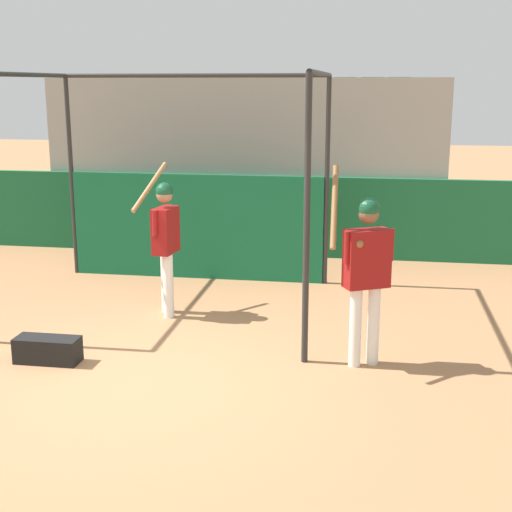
% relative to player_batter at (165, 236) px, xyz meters
% --- Properties ---
extents(ground_plane, '(60.00, 60.00, 0.00)m').
position_rel_player_batter_xyz_m(ground_plane, '(0.32, -2.15, -1.05)').
color(ground_plane, '#A8754C').
extents(outfield_wall, '(24.00, 0.12, 1.41)m').
position_rel_player_batter_xyz_m(outfield_wall, '(0.32, 3.51, -0.35)').
color(outfield_wall, '#196038').
rests_on(outfield_wall, ground).
extents(bleacher_section, '(7.05, 3.20, 3.09)m').
position_rel_player_batter_xyz_m(bleacher_section, '(0.32, 5.18, 0.49)').
color(bleacher_section, '#9E9E99').
rests_on(bleacher_section, ground).
extents(batting_cage, '(4.04, 3.25, 3.10)m').
position_rel_player_batter_xyz_m(batting_cage, '(-0.05, 1.35, 0.23)').
color(batting_cage, '#282828').
rests_on(batting_cage, ground).
extents(player_batter, '(0.57, 0.95, 1.93)m').
position_rel_player_batter_xyz_m(player_batter, '(0.00, 0.00, 0.00)').
color(player_batter, white).
rests_on(player_batter, ground).
extents(player_waiting, '(0.67, 0.66, 2.14)m').
position_rel_player_batter_xyz_m(player_waiting, '(2.56, -1.34, 0.06)').
color(player_waiting, white).
rests_on(player_waiting, ground).
extents(equipment_bag, '(0.70, 0.28, 0.28)m').
position_rel_player_batter_xyz_m(equipment_bag, '(-0.82, -1.82, -0.91)').
color(equipment_bag, black).
rests_on(equipment_bag, ground).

